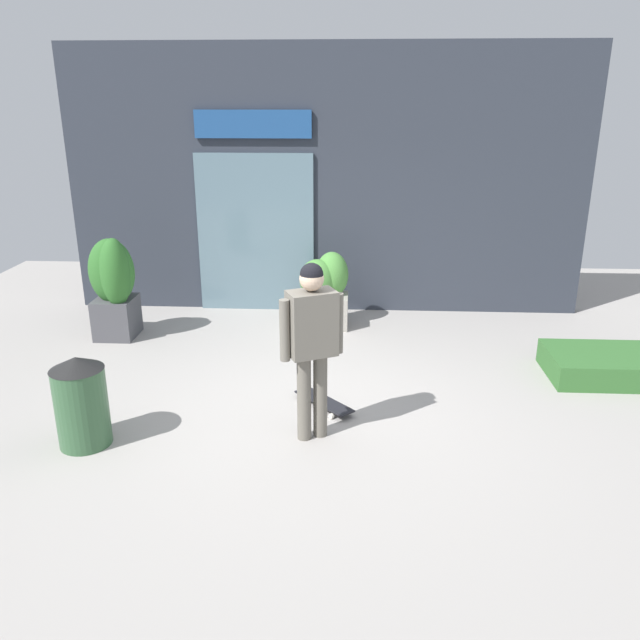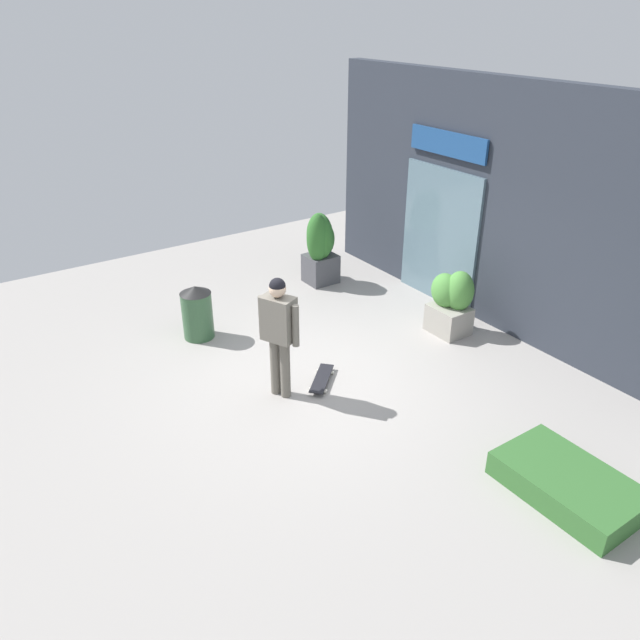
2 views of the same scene
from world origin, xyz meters
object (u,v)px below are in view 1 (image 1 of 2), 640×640
object	(u,v)px
planter_box_right	(114,283)
trash_bin	(81,401)
planter_box_left	(326,289)
skateboard	(324,402)
skateboarder	(312,334)

from	to	relation	value
planter_box_right	trash_bin	bearing A→B (deg)	-76.15
planter_box_left	trash_bin	world-z (taller)	planter_box_left
skateboard	planter_box_left	bearing A→B (deg)	-40.98
skateboard	trash_bin	distance (m)	2.34
planter_box_right	trash_bin	size ratio (longest dim) A/B	1.58
skateboard	planter_box_right	xyz separation A→B (m)	(-2.83, 1.89, 0.68)
skateboard	planter_box_left	world-z (taller)	planter_box_left
planter_box_right	skateboarder	bearing A→B (deg)	-42.22
skateboarder	skateboard	size ratio (longest dim) A/B	2.50
trash_bin	skateboarder	bearing A→B (deg)	6.64
planter_box_left	trash_bin	distance (m)	3.93
skateboarder	planter_box_left	distance (m)	3.15
skateboard	planter_box_left	distance (m)	2.55
planter_box_left	planter_box_right	xyz separation A→B (m)	(-2.73, -0.61, 0.22)
planter_box_right	planter_box_left	bearing A→B (deg)	12.69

